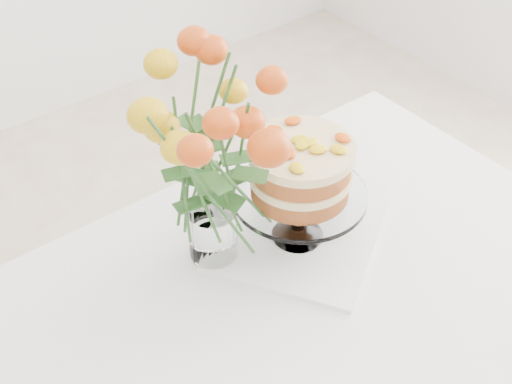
% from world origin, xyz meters
% --- Properties ---
extents(table, '(1.43, 0.93, 0.76)m').
position_xyz_m(table, '(0.00, 0.00, 0.67)').
color(table, tan).
rests_on(table, ground).
extents(napkin, '(0.41, 0.41, 0.01)m').
position_xyz_m(napkin, '(0.21, 0.17, 0.76)').
color(napkin, white).
rests_on(napkin, table).
extents(cake_stand, '(0.25, 0.25, 0.23)m').
position_xyz_m(cake_stand, '(0.21, 0.17, 0.92)').
color(cake_stand, white).
rests_on(cake_stand, napkin).
extents(rose_vase, '(0.37, 0.37, 0.45)m').
position_xyz_m(rose_vase, '(0.05, 0.23, 1.02)').
color(rose_vase, white).
rests_on(rose_vase, table).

